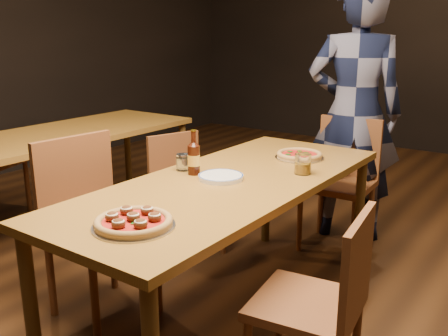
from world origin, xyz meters
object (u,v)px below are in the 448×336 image
Objects in this scene: beer_bottle at (194,159)px; table_left at (65,141)px; chair_main_e at (306,303)px; pizza_margherita at (299,155)px; amber_glass at (303,164)px; chair_end at (338,183)px; pizza_meatball at (134,221)px; diner at (354,114)px; chair_main_sw at (188,194)px; water_glass at (183,162)px; table_main at (230,193)px; chair_main_nw at (101,228)px; plate_stack at (221,177)px.

table_left is at bearing 167.49° from beer_bottle.
pizza_margherita is at bearing -158.68° from chair_main_e.
chair_end is at bearing 99.47° from amber_glass.
pizza_meatball is (-0.55, -0.38, 0.34)m from chair_main_e.
beer_bottle is at bearing 56.33° from diner.
beer_bottle is (1.50, -0.33, 0.15)m from table_left.
amber_glass is at bearing -82.24° from chair_main_sw.
water_glass is at bearing 164.75° from beer_bottle.
pizza_meatball reaches higher than table_main.
table_main is at bearing -106.89° from chair_main_sw.
water_glass is (-0.41, -1.13, 0.33)m from chair_end.
diner reaches higher than pizza_meatball.
table_left is at bearing 169.99° from table_main.
chair_end is at bearing -31.96° from chair_main_sw.
diner reaches higher than table_left.
beer_bottle is 2.15× the size of amber_glass.
table_left is 2.32× the size of chair_main_e.
diner is at bearing 89.21° from pizza_meatball.
diner is (-0.52, 1.74, 0.48)m from chair_main_e.
diner is at bearing 86.33° from table_main.
chair_end is at bearing 84.22° from table_main.
table_main is at bearing -98.10° from pizza_margherita.
pizza_margherita reaches higher than table_left.
pizza_margherita is 0.82m from diner.
table_main is 0.74m from chair_main_e.
chair_main_sw is 0.97× the size of chair_main_e.
table_left is 22.71× the size of water_glass.
chair_main_sw is at bearing 169.28° from amber_glass.
table_main is at bearing -98.86° from chair_end.
table_main is at bearing -129.75° from amber_glass.
chair_main_sw reaches higher than pizza_margherita.
pizza_meatball reaches higher than pizza_margherita.
diner reaches higher than amber_glass.
table_main and table_left have the same top height.
chair_main_sw is (-0.14, 0.86, -0.08)m from chair_main_nw.
plate_stack is at bearing -131.89° from amber_glass.
amber_glass reaches higher than plate_stack.
plate_stack is at bearing -109.80° from chair_main_sw.
table_left is 1.81m from pizza_margherita.
amber_glass is (0.92, -0.17, 0.39)m from chair_main_sw.
water_glass is at bearing -178.89° from table_main.
table_main is at bearing 29.24° from plate_stack.
chair_end is (1.81, 0.82, -0.21)m from table_left.
table_main is 1.15m from chair_end.
water_glass is (0.37, -0.48, 0.38)m from chair_main_sw.
chair_main_sw is 0.71m from water_glass.
pizza_margherita is (1.78, 0.29, 0.09)m from table_left.
chair_end is 1.25m from beer_bottle.
chair_main_sw is 3.67× the size of beer_bottle.
pizza_margherita is (0.02, 1.31, -0.00)m from pizza_meatball.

